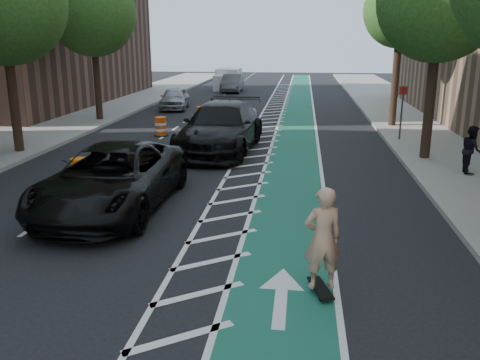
% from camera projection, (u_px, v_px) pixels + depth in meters
% --- Properties ---
extents(ground, '(120.00, 120.00, 0.00)m').
position_uv_depth(ground, '(160.00, 234.00, 12.04)').
color(ground, black).
rests_on(ground, ground).
extents(bike_lane, '(2.00, 90.00, 0.01)m').
position_uv_depth(bike_lane, '(294.00, 149.00, 21.24)').
color(bike_lane, '#1A5C4B').
rests_on(bike_lane, ground).
extents(buffer_strip, '(1.40, 90.00, 0.01)m').
position_uv_depth(buffer_strip, '(259.00, 148.00, 21.42)').
color(buffer_strip, silver).
rests_on(buffer_strip, ground).
extents(sidewalk_right, '(5.00, 90.00, 0.15)m').
position_uv_depth(sidewalk_right, '(456.00, 151.00, 20.46)').
color(sidewalk_right, gray).
rests_on(sidewalk_right, ground).
extents(sidewalk_left, '(5.00, 90.00, 0.15)m').
position_uv_depth(sidewalk_left, '(14.00, 140.00, 22.69)').
color(sidewalk_left, gray).
rests_on(sidewalk_left, ground).
extents(curb_right, '(0.12, 90.00, 0.16)m').
position_uv_depth(curb_right, '(394.00, 150.00, 20.75)').
color(curb_right, gray).
rests_on(curb_right, ground).
extents(curb_left, '(0.12, 90.00, 0.16)m').
position_uv_depth(curb_left, '(66.00, 142.00, 22.40)').
color(curb_left, gray).
rests_on(curb_left, ground).
extents(tree_l_c, '(4.20, 4.20, 7.90)m').
position_uv_depth(tree_l_c, '(7.00, 3.00, 19.06)').
color(tree_l_c, '#382619').
rests_on(tree_l_c, ground).
extents(tree_r_d, '(4.20, 4.20, 7.90)m').
position_uv_depth(tree_r_d, '(401.00, 11.00, 24.85)').
color(tree_r_d, '#382619').
rests_on(tree_r_d, ground).
extents(tree_l_d, '(4.20, 4.20, 7.90)m').
position_uv_depth(tree_l_d, '(92.00, 13.00, 26.71)').
color(tree_l_d, '#382619').
rests_on(tree_l_d, ground).
extents(sign_post, '(0.35, 0.08, 2.47)m').
position_uv_depth(sign_post, '(402.00, 112.00, 22.25)').
color(sign_post, '#4C4C4C').
rests_on(sign_post, ground).
extents(skateboard, '(0.49, 0.92, 0.12)m').
position_uv_depth(skateboard, '(320.00, 288.00, 9.22)').
color(skateboard, black).
rests_on(skateboard, ground).
extents(skateboarder, '(0.79, 0.63, 1.90)m').
position_uv_depth(skateboarder, '(323.00, 238.00, 8.96)').
color(skateboarder, tan).
rests_on(skateboarder, skateboard).
extents(suv_near, '(2.94, 6.21, 1.71)m').
position_uv_depth(suv_near, '(113.00, 178.00, 13.60)').
color(suv_near, black).
rests_on(suv_near, ground).
extents(suv_far, '(3.18, 6.88, 1.95)m').
position_uv_depth(suv_far, '(221.00, 127.00, 20.68)').
color(suv_far, black).
rests_on(suv_far, ground).
extents(car_silver, '(2.16, 4.33, 1.42)m').
position_uv_depth(car_silver, '(175.00, 98.00, 33.19)').
color(car_silver, '#A3A3A9').
rests_on(car_silver, ground).
extents(car_grey, '(1.63, 4.57, 1.50)m').
position_uv_depth(car_grey, '(232.00, 83.00, 43.81)').
color(car_grey, '#535358').
rests_on(car_grey, ground).
extents(pedestrian, '(0.65, 0.81, 1.58)m').
position_uv_depth(pedestrian, '(471.00, 150.00, 16.71)').
color(pedestrian, black).
rests_on(pedestrian, sidewalk_right).
extents(box_truck, '(2.09, 4.40, 1.81)m').
position_uv_depth(box_truck, '(228.00, 80.00, 46.16)').
color(box_truck, white).
rests_on(box_truck, ground).
extents(barrel_a, '(0.66, 0.66, 0.90)m').
position_uv_depth(barrel_a, '(80.00, 173.00, 15.79)').
color(barrel_a, orange).
rests_on(barrel_a, ground).
extents(barrel_b, '(0.66, 0.66, 0.90)m').
position_uv_depth(barrel_b, '(161.00, 127.00, 24.03)').
color(barrel_b, '#E74F0C').
rests_on(barrel_b, ground).
extents(barrel_c, '(0.59, 0.59, 0.81)m').
position_uv_depth(barrel_c, '(200.00, 114.00, 28.46)').
color(barrel_c, orange).
rests_on(barrel_c, ground).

